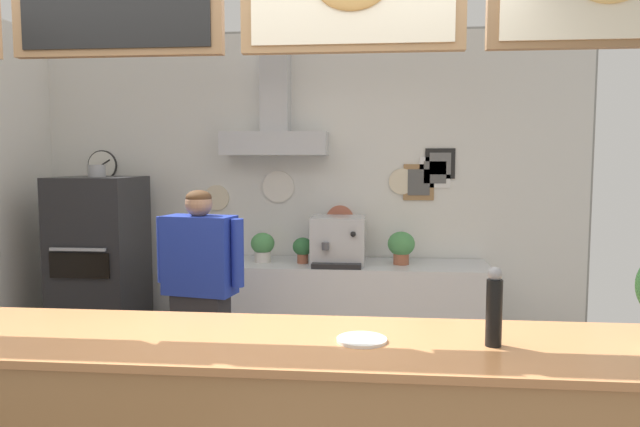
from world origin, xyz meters
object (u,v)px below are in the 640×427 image
Objects in this scene: espresso_machine at (338,241)px; pepper_grinder at (494,307)px; pizza_oven at (100,273)px; potted_thyme at (303,248)px; condiment_plate at (362,340)px; shop_worker at (201,304)px; potted_rosemary at (263,246)px; potted_basil at (401,246)px.

pepper_grinder is at bearing -74.39° from espresso_machine.
potted_thyme is at bearing 5.69° from pizza_oven.
pepper_grinder is 1.54× the size of condiment_plate.
potted_thyme is at bearing -102.13° from shop_worker.
espresso_machine is at bearing -0.73° from potted_rosemary.
shop_worker is 7.29× the size of potted_thyme.
potted_basil is 0.82m from potted_thyme.
shop_worker reaches higher than potted_thyme.
shop_worker is (1.19, -1.05, 0.02)m from pizza_oven.
shop_worker is 8.22× the size of condiment_plate.
espresso_machine is 2.82m from pepper_grinder.
pizza_oven is 2.54m from potted_basil.
pizza_oven is 2.02m from espresso_machine.
potted_rosemary is (-1.16, -0.01, -0.02)m from potted_basil.
potted_thyme is 1.13× the size of condiment_plate.
shop_worker is 1.34m from potted_thyme.
potted_rosemary is at bearing 177.24° from potted_thyme.
potted_basil reaches higher than potted_rosemary.
pizza_oven is 3.63× the size of espresso_machine.
espresso_machine is (2.00, 0.18, 0.28)m from pizza_oven.
potted_rosemary is at bearing 117.23° from pepper_grinder.
pepper_grinder is at bearing -62.77° from potted_rosemary.
espresso_machine is 2.48× the size of condiment_plate.
condiment_plate is at bearing 179.06° from pepper_grinder.
shop_worker is 5.78× the size of potted_basil.
potted_rosemary is 3.06m from pepper_grinder.
pizza_oven is at bearing -30.67° from shop_worker.
potted_rosemary is at bearing 7.84° from pizza_oven.
shop_worker reaches higher than espresso_machine.
condiment_plate is at bearing -71.38° from potted_rosemary.
pepper_grinder is at bearing 147.40° from shop_worker.
potted_basil is 1.09× the size of potted_rosemary.
espresso_machine is at bearing -112.57° from shop_worker.
shop_worker is at bearing -112.96° from potted_thyme.
potted_basil is (0.52, 0.02, -0.04)m from espresso_machine.
pizza_oven reaches higher than potted_basil.
pizza_oven is at bearing -172.16° from potted_rosemary.
potted_rosemary is 1.31× the size of condiment_plate.
espresso_machine reaches higher than potted_rosemary.
potted_basil is 2.73m from condiment_plate.
pizza_oven is at bearing 131.92° from condiment_plate.
condiment_plate is at bearing -95.28° from potted_basil.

